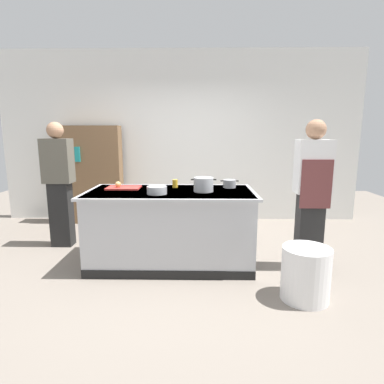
% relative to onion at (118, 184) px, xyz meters
% --- Properties ---
extents(ground_plane, '(10.00, 10.00, 0.00)m').
position_rel_onion_xyz_m(ground_plane, '(0.65, -0.14, -0.96)').
color(ground_plane, slate).
extents(back_wall, '(6.40, 0.12, 3.00)m').
position_rel_onion_xyz_m(back_wall, '(0.65, 1.96, 0.54)').
color(back_wall, white).
rests_on(back_wall, ground_plane).
extents(counter_island, '(1.98, 0.98, 0.90)m').
position_rel_onion_xyz_m(counter_island, '(0.65, -0.14, -0.49)').
color(counter_island, '#B7BABF').
rests_on(counter_island, ground_plane).
extents(cutting_board, '(0.40, 0.28, 0.02)m').
position_rel_onion_xyz_m(cutting_board, '(0.06, 0.01, -0.05)').
color(cutting_board, red).
rests_on(cutting_board, counter_island).
extents(onion, '(0.07, 0.07, 0.07)m').
position_rel_onion_xyz_m(onion, '(0.00, 0.00, 0.00)').
color(onion, tan).
rests_on(onion, cutting_board).
extents(stock_pot, '(0.29, 0.23, 0.16)m').
position_rel_onion_xyz_m(stock_pot, '(1.04, -0.17, 0.03)').
color(stock_pot, '#B7BABF').
rests_on(stock_pot, counter_island).
extents(sauce_pan, '(0.23, 0.16, 0.10)m').
position_rel_onion_xyz_m(sauce_pan, '(1.37, 0.10, -0.00)').
color(sauce_pan, '#99999E').
rests_on(sauce_pan, counter_island).
extents(mixing_bowl, '(0.22, 0.22, 0.09)m').
position_rel_onion_xyz_m(mixing_bowl, '(0.52, -0.33, -0.01)').
color(mixing_bowl, '#B7BABF').
rests_on(mixing_bowl, counter_island).
extents(juice_cup, '(0.07, 0.07, 0.10)m').
position_rel_onion_xyz_m(juice_cup, '(0.69, 0.10, -0.01)').
color(juice_cup, yellow).
rests_on(juice_cup, counter_island).
extents(trash_bin, '(0.45, 0.45, 0.52)m').
position_rel_onion_xyz_m(trash_bin, '(2.00, -0.97, -0.70)').
color(trash_bin, white).
rests_on(trash_bin, ground_plane).
extents(person_chef, '(0.38, 0.25, 1.72)m').
position_rel_onion_xyz_m(person_chef, '(2.27, -0.24, -0.04)').
color(person_chef, '#242424').
rests_on(person_chef, ground_plane).
extents(person_guest, '(0.38, 0.24, 1.72)m').
position_rel_onion_xyz_m(person_guest, '(-0.93, 0.46, -0.04)').
color(person_guest, black).
rests_on(person_guest, ground_plane).
extents(bookshelf, '(1.10, 0.31, 1.70)m').
position_rel_onion_xyz_m(bookshelf, '(-0.91, 1.66, -0.10)').
color(bookshelf, brown).
rests_on(bookshelf, ground_plane).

